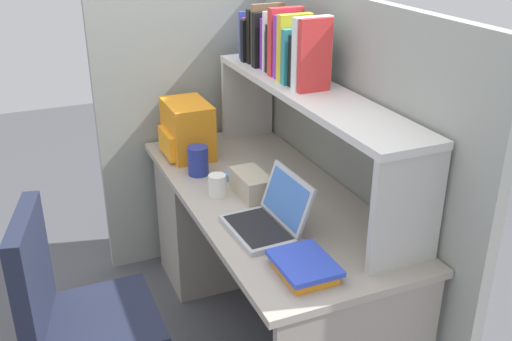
{
  "coord_description": "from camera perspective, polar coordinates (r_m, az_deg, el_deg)",
  "views": [
    {
      "loc": [
        2.1,
        -0.95,
        1.87
      ],
      "look_at": [
        0.0,
        -0.05,
        0.85
      ],
      "focal_mm": 41.39,
      "sensor_mm": 36.0,
      "label": 1
    }
  ],
  "objects": [
    {
      "name": "reference_books_on_shelf",
      "position": [
        2.7,
        2.67,
        12.0
      ],
      "size": [
        0.67,
        0.19,
        0.3
      ],
      "color": "blue",
      "rests_on": "overhead_hutch"
    },
    {
      "name": "computer_mouse",
      "position": [
        2.72,
        -1.91,
        -0.42
      ],
      "size": [
        0.07,
        0.11,
        0.03
      ],
      "primitive_type": "cube",
      "rotation": [
        0.0,
        0.0,
        -0.06
      ],
      "color": "#7299C6",
      "rests_on": "desk"
    },
    {
      "name": "ground_plane",
      "position": [
        2.97,
        0.92,
        -14.96
      ],
      "size": [
        8.0,
        8.0,
        0.0
      ],
      "primitive_type": "plane",
      "color": "#4C4C51"
    },
    {
      "name": "cubicle_partition_left",
      "position": [
        3.28,
        -5.89,
        4.39
      ],
      "size": [
        0.05,
        1.06,
        1.55
      ],
      "primitive_type": "cube",
      "color": "#939991",
      "rests_on": "ground_plane"
    },
    {
      "name": "desk",
      "position": [
        3.05,
        -2.03,
        -4.76
      ],
      "size": [
        1.6,
        0.7,
        0.73
      ],
      "color": "#AAA093",
      "rests_on": "ground_plane"
    },
    {
      "name": "office_chair",
      "position": [
        2.38,
        -16.24,
        -15.42
      ],
      "size": [
        0.52,
        0.53,
        0.93
      ],
      "rotation": [
        0.0,
        0.0,
        2.91
      ],
      "color": "black",
      "rests_on": "ground_plane"
    },
    {
      "name": "overhead_hutch",
      "position": [
        2.52,
        5.25,
        5.73
      ],
      "size": [
        1.44,
        0.28,
        0.45
      ],
      "color": "beige",
      "rests_on": "desk"
    },
    {
      "name": "backpack",
      "position": [
        2.96,
        -6.73,
        3.94
      ],
      "size": [
        0.3,
        0.23,
        0.27
      ],
      "color": "orange",
      "rests_on": "desk"
    },
    {
      "name": "cubicle_partition_rear",
      "position": [
        2.72,
        8.35,
        0.02
      ],
      "size": [
        1.84,
        0.05,
        1.55
      ],
      "primitive_type": "cube",
      "color": "#939991",
      "rests_on": "ground_plane"
    },
    {
      "name": "desk_book_stack",
      "position": [
        2.04,
        4.71,
        -9.29
      ],
      "size": [
        0.24,
        0.19,
        0.05
      ],
      "color": "orange",
      "rests_on": "desk"
    },
    {
      "name": "laptop",
      "position": [
        2.28,
        1.32,
        -4.58
      ],
      "size": [
        0.32,
        0.28,
        0.22
      ],
      "color": "#B7BABF",
      "rests_on": "desk"
    },
    {
      "name": "snack_canister",
      "position": [
        2.75,
        -5.62,
        0.95
      ],
      "size": [
        0.1,
        0.1,
        0.14
      ],
      "primitive_type": "cylinder",
      "color": "navy",
      "rests_on": "desk"
    },
    {
      "name": "tissue_box",
      "position": [
        2.55,
        -0.44,
        -1.31
      ],
      "size": [
        0.22,
        0.13,
        0.1
      ],
      "primitive_type": "cube",
      "rotation": [
        0.0,
        0.0,
        0.03
      ],
      "color": "#BFB299",
      "rests_on": "desk"
    },
    {
      "name": "paper_cup",
      "position": [
        2.54,
        -3.76,
        -1.45
      ],
      "size": [
        0.08,
        0.08,
        0.1
      ],
      "primitive_type": "cylinder",
      "color": "white",
      "rests_on": "desk"
    }
  ]
}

